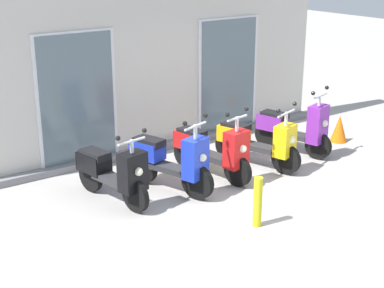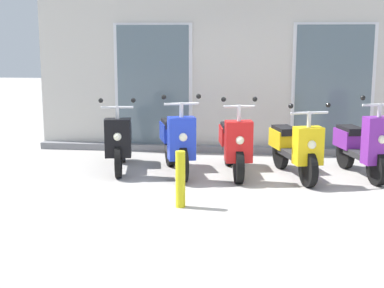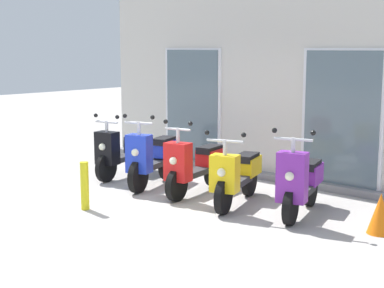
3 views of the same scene
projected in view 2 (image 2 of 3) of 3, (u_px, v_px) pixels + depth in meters
The scene contains 8 objects.
ground_plane at pixel (233, 195), 7.41m from camera, with size 40.00×40.00×0.00m, color #A8A39E.
storefront_facade at pixel (242, 58), 9.97m from camera, with size 7.40×0.50×3.51m.
scooter_black at pixel (120, 140), 8.70m from camera, with size 0.63×1.54×1.18m.
scooter_blue at pixel (176, 142), 8.43m from camera, with size 0.78×1.55×1.26m.
scooter_red at pixel (234, 144), 8.43m from camera, with size 0.62×1.63×1.23m.
scooter_yellow at pixel (294, 147), 8.25m from camera, with size 0.81×1.59×1.17m.
scooter_purple at pixel (362, 145), 8.25m from camera, with size 0.75×1.49×1.27m.
curb_bollard at pixel (180, 179), 6.81m from camera, with size 0.12×0.12×0.70m, color yellow.
Camera 2 is at (0.31, -7.16, 2.06)m, focal length 52.28 mm.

